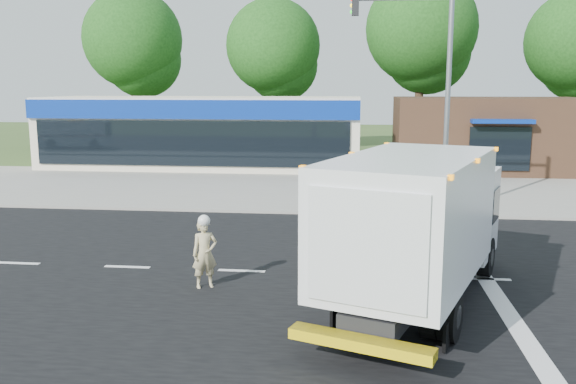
% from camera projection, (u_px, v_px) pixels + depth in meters
% --- Properties ---
extents(ground, '(120.00, 120.00, 0.00)m').
position_uv_depth(ground, '(361.00, 275.00, 15.07)').
color(ground, '#385123').
rests_on(ground, ground).
extents(road_asphalt, '(60.00, 14.00, 0.02)m').
position_uv_depth(road_asphalt, '(361.00, 275.00, 15.07)').
color(road_asphalt, black).
rests_on(road_asphalt, ground).
extents(sidewalk, '(60.00, 2.40, 0.12)m').
position_uv_depth(sidewalk, '(360.00, 208.00, 23.09)').
color(sidewalk, gray).
rests_on(sidewalk, ground).
extents(parking_apron, '(60.00, 9.00, 0.02)m').
position_uv_depth(parking_apron, '(359.00, 185.00, 28.77)').
color(parking_apron, gray).
rests_on(parking_apron, ground).
extents(lane_markings, '(55.20, 7.00, 0.01)m').
position_uv_depth(lane_markings, '(422.00, 295.00, 13.60)').
color(lane_markings, silver).
rests_on(lane_markings, road_asphalt).
extents(ems_box_truck, '(4.74, 7.82, 3.32)m').
position_uv_depth(ems_box_truck, '(420.00, 218.00, 12.67)').
color(ems_box_truck, black).
rests_on(ems_box_truck, ground).
extents(emergency_worker, '(0.70, 0.62, 1.73)m').
position_uv_depth(emergency_worker, '(205.00, 252.00, 14.03)').
color(emergency_worker, tan).
rests_on(emergency_worker, ground).
extents(retail_strip_mall, '(18.00, 6.20, 4.00)m').
position_uv_depth(retail_strip_mall, '(203.00, 132.00, 35.23)').
color(retail_strip_mall, beige).
rests_on(retail_strip_mall, ground).
extents(brown_storefront, '(10.00, 6.70, 4.00)m').
position_uv_depth(brown_storefront, '(487.00, 134.00, 33.52)').
color(brown_storefront, '#382316').
rests_on(brown_storefront, ground).
extents(traffic_signal_pole, '(3.51, 0.25, 8.00)m').
position_uv_depth(traffic_signal_pole, '(430.00, 77.00, 21.40)').
color(traffic_signal_pole, gray).
rests_on(traffic_signal_pole, ground).
extents(background_trees, '(36.77, 7.39, 12.10)m').
position_uv_depth(background_trees, '(348.00, 45.00, 41.46)').
color(background_trees, '#332114').
rests_on(background_trees, ground).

